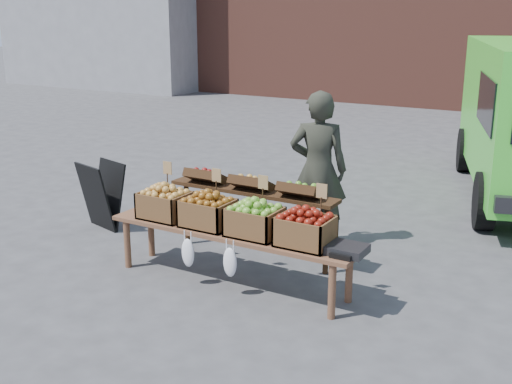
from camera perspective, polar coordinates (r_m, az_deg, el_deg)
The scene contains 10 objects.
ground at distance 6.48m, azimuth 0.71°, elevation -8.71°, with size 80.00×80.00×0.00m, color #49494C.
vendor at distance 7.46m, azimuth 5.54°, elevation 1.99°, with size 0.67×0.44×1.83m, color #2B2D23.
chalkboard_sign at distance 8.37m, azimuth -13.53°, elevation -0.28°, with size 0.57×0.31×0.87m, color black, non-canonical shape.
back_table at distance 7.11m, azimuth -0.33°, elevation -1.94°, with size 2.10×0.44×1.04m, color #331E0F, non-canonical shape.
display_bench at distance 6.53m, azimuth -2.23°, elevation -5.81°, with size 2.70×0.56×0.57m, color brown, non-canonical shape.
crate_golden_apples at distance 6.84m, azimuth -8.10°, elevation -1.16°, with size 0.50×0.40×0.28m, color gold, non-canonical shape.
crate_russet_pears at distance 6.53m, azimuth -4.31°, elevation -1.88°, with size 0.50×0.40×0.28m, color brown, non-canonical shape.
crate_red_apples at distance 6.25m, azimuth -0.14°, elevation -2.66°, with size 0.50×0.40×0.28m, color #4F8F1F, non-canonical shape.
crate_green_apples at distance 6.00m, azimuth 4.40°, elevation -3.50°, with size 0.50×0.40×0.28m, color maroon, non-canonical shape.
weighing_scale at distance 5.88m, azimuth 8.12°, elevation -5.09°, with size 0.34×0.30×0.08m, color black.
Camera 1 is at (2.91, -5.13, 2.69)m, focal length 45.00 mm.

